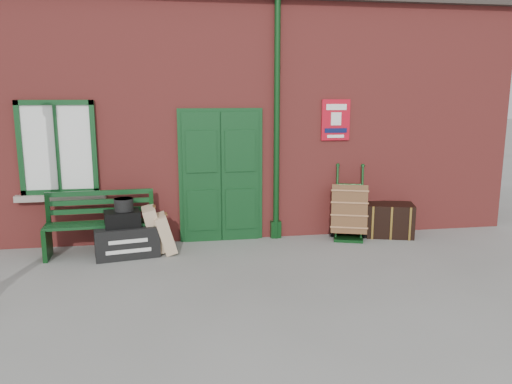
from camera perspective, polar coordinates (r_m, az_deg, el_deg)
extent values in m
plane|color=gray|center=(7.38, -0.46, -8.58)|extent=(80.00, 80.00, 0.00)
cube|color=#9F3833|center=(10.43, -3.52, 8.42)|extent=(10.00, 4.00, 4.00)
cube|color=#38302B|center=(10.55, -3.67, 20.17)|extent=(10.30, 4.30, 0.30)
cube|color=#0F3A19|center=(8.47, -4.02, 1.67)|extent=(1.42, 0.12, 2.32)
cube|color=white|center=(8.55, -21.75, 4.71)|extent=(1.20, 0.08, 1.50)
cylinder|color=#0D3714|center=(8.48, 2.38, 7.82)|extent=(0.10, 0.10, 4.00)
cube|color=red|center=(8.80, 9.10, 8.14)|extent=(0.50, 0.03, 0.70)
cube|color=#0F3A19|center=(8.15, -17.39, -3.54)|extent=(1.67, 0.51, 0.04)
cube|color=#0F3A19|center=(8.31, -17.36, -1.06)|extent=(1.66, 0.12, 0.44)
cube|color=#0D3714|center=(8.33, -22.76, -5.37)|extent=(0.09, 0.50, 0.50)
cube|color=#0D3714|center=(8.17, -11.72, -5.02)|extent=(0.09, 0.50, 0.50)
cube|color=black|center=(8.06, -14.55, -5.43)|extent=(1.04, 0.69, 0.48)
cube|color=black|center=(7.97, -15.03, -2.96)|extent=(0.59, 0.47, 0.24)
cylinder|color=black|center=(7.95, -14.88, -1.40)|extent=(0.33, 0.33, 0.19)
cube|color=tan|center=(8.14, -11.61, -4.17)|extent=(0.40, 0.54, 0.74)
cube|color=tan|center=(8.06, -10.34, -4.67)|extent=(0.39, 0.49, 0.64)
cube|color=#0D3714|center=(8.82, 10.50, -5.28)|extent=(0.58, 0.49, 0.05)
cylinder|color=#0D3714|center=(8.84, 9.21, -1.10)|extent=(0.15, 0.34, 1.25)
cylinder|color=#0D3714|center=(8.85, 12.01, -1.18)|extent=(0.15, 0.34, 1.25)
cylinder|color=black|center=(8.98, 8.67, -4.30)|extent=(0.12, 0.24, 0.24)
cylinder|color=black|center=(9.00, 12.31, -4.40)|extent=(0.12, 0.24, 0.24)
cube|color=brown|center=(8.85, 10.59, -1.97)|extent=(0.79, 0.82, 0.92)
cube|color=black|center=(9.19, 15.00, -3.08)|extent=(0.93, 0.74, 0.59)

